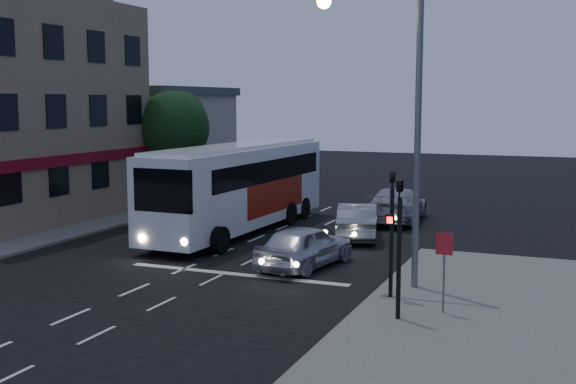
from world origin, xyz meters
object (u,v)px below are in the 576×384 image
at_px(traffic_signal_side, 399,232).
at_px(streetlight, 397,103).
at_px(car_sedan_a, 357,221).
at_px(regulatory_sign, 444,259).
at_px(street_tree, 173,124).
at_px(tour_bus, 239,185).
at_px(traffic_signal_main, 392,219).
at_px(car_suv, 305,246).
at_px(car_sedan_b, 397,205).

bearing_deg(traffic_signal_side, streetlight, 105.70).
bearing_deg(car_sedan_a, regulatory_sign, 103.48).
xyz_separation_m(traffic_signal_side, regulatory_sign, (1.00, 0.96, -0.82)).
bearing_deg(street_tree, regulatory_sign, -41.08).
bearing_deg(regulatory_sign, car_sedan_a, 118.47).
distance_m(tour_bus, regulatory_sign, 14.17).
bearing_deg(streetlight, car_sedan_a, 114.55).
relative_size(traffic_signal_main, traffic_signal_side, 1.00).
bearing_deg(car_suv, car_sedan_b, -84.17).
xyz_separation_m(traffic_signal_main, regulatory_sign, (1.70, -1.01, -0.82)).
height_order(car_suv, regulatory_sign, regulatory_sign).
bearing_deg(car_sedan_a, tour_bus, -9.62).
xyz_separation_m(car_sedan_b, traffic_signal_main, (3.13, -13.71, 1.60)).
bearing_deg(regulatory_sign, tour_bus, 138.64).
bearing_deg(traffic_signal_main, tour_bus, 136.94).
relative_size(tour_bus, street_tree, 2.05).
height_order(car_suv, car_sedan_a, car_suv).
bearing_deg(traffic_signal_main, car_sedan_a, 112.40).
bearing_deg(street_tree, traffic_signal_main, -42.03).
distance_m(car_suv, street_tree, 16.84).
relative_size(tour_bus, streetlight, 1.41).
relative_size(car_sedan_a, regulatory_sign, 2.08).
bearing_deg(streetlight, car_sedan_b, 103.15).
bearing_deg(car_suv, street_tree, -33.59).
relative_size(tour_bus, traffic_signal_side, 3.10).
bearing_deg(tour_bus, traffic_signal_side, -45.24).
relative_size(car_sedan_a, car_sedan_b, 0.81).
height_order(tour_bus, traffic_signal_side, traffic_signal_side).
relative_size(traffic_signal_side, street_tree, 0.66).
height_order(traffic_signal_main, street_tree, street_tree).
bearing_deg(street_tree, car_suv, -43.11).
bearing_deg(traffic_signal_main, car_sedan_b, 102.85).
relative_size(car_sedan_a, streetlight, 0.51).
bearing_deg(car_suv, regulatory_sign, 153.33).
relative_size(regulatory_sign, street_tree, 0.35).
relative_size(car_sedan_a, traffic_signal_side, 1.11).
height_order(car_sedan_a, regulatory_sign, regulatory_sign).
relative_size(traffic_signal_main, streetlight, 0.46).
height_order(tour_bus, street_tree, street_tree).
xyz_separation_m(car_sedan_a, traffic_signal_main, (3.64, -8.84, 1.67)).
distance_m(car_sedan_a, regulatory_sign, 11.24).
bearing_deg(tour_bus, car_suv, -44.41).
height_order(streetlight, street_tree, streetlight).
height_order(car_sedan_a, traffic_signal_main, traffic_signal_main).
bearing_deg(street_tree, tour_bus, -40.63).
bearing_deg(car_sedan_b, traffic_signal_side, 99.96).
height_order(car_sedan_b, regulatory_sign, regulatory_sign).
distance_m(tour_bus, car_suv, 7.50).
bearing_deg(streetlight, traffic_signal_side, -74.30).
xyz_separation_m(car_sedan_a, regulatory_sign, (5.34, -9.85, 0.84)).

